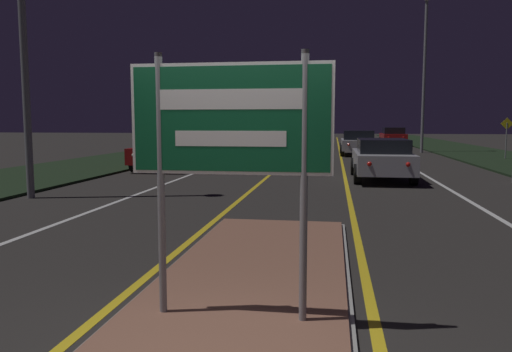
{
  "coord_description": "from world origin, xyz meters",
  "views": [
    {
      "loc": [
        0.92,
        -3.46,
        1.91
      ],
      "look_at": [
        0.0,
        2.47,
        1.26
      ],
      "focal_mm": 35.0,
      "sensor_mm": 36.0,
      "label": 1
    }
  ],
  "objects": [
    {
      "name": "car_approaching_1",
      "position": [
        -5.7,
        29.93,
        0.82
      ],
      "size": [
        1.93,
        4.6,
        1.56
      ],
      "color": "silver",
      "rests_on": "ground_plane"
    },
    {
      "name": "car_receding_2",
      "position": [
        5.67,
        38.17,
        0.78
      ],
      "size": [
        1.92,
        4.3,
        1.48
      ],
      "color": "maroon",
      "rests_on": "ground_plane"
    },
    {
      "name": "highway_sign",
      "position": [
        0.0,
        0.96,
        1.81
      ],
      "size": [
        1.85,
        0.07,
        2.44
      ],
      "color": "gray",
      "rests_on": "median_island"
    },
    {
      "name": "centre_line_yellow_right",
      "position": [
        1.34,
        25.0,
        0.0
      ],
      "size": [
        0.12,
        70.0,
        0.01
      ],
      "color": "gold",
      "rests_on": "ground_plane"
    },
    {
      "name": "edge_line_white_left",
      "position": [
        -7.2,
        25.0,
        0.0
      ],
      "size": [
        0.1,
        70.0,
        0.01
      ],
      "color": "silver",
      "rests_on": "ground_plane"
    },
    {
      "name": "median_island",
      "position": [
        0.0,
        0.97,
        0.04
      ],
      "size": [
        2.29,
        9.34,
        0.1
      ],
      "color": "#999993",
      "rests_on": "ground_plane"
    },
    {
      "name": "car_receding_1",
      "position": [
        2.31,
        25.89,
        0.75
      ],
      "size": [
        2.01,
        4.27,
        1.43
      ],
      "color": "#B7B7BC",
      "rests_on": "ground_plane"
    },
    {
      "name": "streetlight_right_far",
      "position": [
        6.36,
        28.83,
        6.34
      ],
      "size": [
        0.55,
        0.55,
        9.74
      ],
      "color": "gray",
      "rests_on": "ground_plane"
    },
    {
      "name": "edge_line_white_right",
      "position": [
        7.2,
        25.0,
        0.0
      ],
      "size": [
        0.1,
        70.0,
        0.01
      ],
      "color": "silver",
      "rests_on": "ground_plane"
    },
    {
      "name": "lane_line_white_right",
      "position": [
        4.2,
        25.0,
        0.0
      ],
      "size": [
        0.12,
        70.0,
        0.01
      ],
      "color": "silver",
      "rests_on": "ground_plane"
    },
    {
      "name": "centre_line_yellow_left",
      "position": [
        -1.34,
        25.0,
        0.0
      ],
      "size": [
        0.12,
        70.0,
        0.01
      ],
      "color": "gold",
      "rests_on": "ground_plane"
    },
    {
      "name": "car_approaching_0",
      "position": [
        -5.77,
        16.03,
        0.74
      ],
      "size": [
        1.94,
        4.24,
        1.39
      ],
      "color": "maroon",
      "rests_on": "ground_plane"
    },
    {
      "name": "verge_left",
      "position": [
        -9.5,
        20.0,
        0.04
      ],
      "size": [
        5.0,
        100.0,
        0.08
      ],
      "color": "black",
      "rests_on": "ground_plane"
    },
    {
      "name": "lane_line_white_left",
      "position": [
        -4.2,
        25.0,
        0.0
      ],
      "size": [
        0.12,
        70.0,
        0.01
      ],
      "color": "silver",
      "rests_on": "ground_plane"
    },
    {
      "name": "warning_sign",
      "position": [
        9.5,
        23.26,
        1.32
      ],
      "size": [
        0.6,
        0.06,
        2.04
      ],
      "color": "gray",
      "rests_on": "verge_right"
    },
    {
      "name": "car_receding_0",
      "position": [
        2.51,
        13.42,
        0.73
      ],
      "size": [
        1.89,
        4.47,
        1.36
      ],
      "color": "#B7B7BC",
      "rests_on": "ground_plane"
    }
  ]
}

